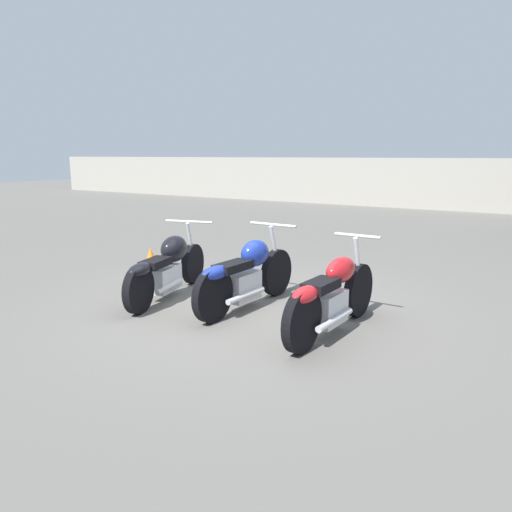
{
  "coord_description": "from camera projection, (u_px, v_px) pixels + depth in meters",
  "views": [
    {
      "loc": [
        3.24,
        -5.03,
        1.89
      ],
      "look_at": [
        0.0,
        0.12,
        0.65
      ],
      "focal_mm": 35.0,
      "sensor_mm": 36.0,
      "label": 1
    }
  ],
  "objects": [
    {
      "name": "ground_plane",
      "position": [
        251.0,
        308.0,
        6.24
      ],
      "size": [
        60.0,
        60.0,
        0.0
      ],
      "primitive_type": "plane",
      "color": "#5B5954"
    },
    {
      "name": "fence_back",
      "position": [
        458.0,
        185.0,
        16.75
      ],
      "size": [
        40.0,
        0.04,
        1.78
      ],
      "color": "#9E998E",
      "rests_on": "ground_plane"
    },
    {
      "name": "motorcycle_slot_0",
      "position": [
        168.0,
        266.0,
        6.66
      ],
      "size": [
        0.85,
        2.08,
        0.96
      ],
      "rotation": [
        0.0,
        0.0,
        0.25
      ],
      "color": "black",
      "rests_on": "ground_plane"
    },
    {
      "name": "traffic_cone_near",
      "position": [
        151.0,
        262.0,
        7.82
      ],
      "size": [
        0.35,
        0.35,
        0.46
      ],
      "color": "orange",
      "rests_on": "ground_plane"
    },
    {
      "name": "motorcycle_slot_1",
      "position": [
        246.0,
        274.0,
        6.18
      ],
      "size": [
        0.7,
        2.0,
        1.0
      ],
      "rotation": [
        0.0,
        0.0,
        -0.04
      ],
      "color": "black",
      "rests_on": "ground_plane"
    },
    {
      "name": "motorcycle_slot_2",
      "position": [
        332.0,
        296.0,
        5.29
      ],
      "size": [
        0.55,
        1.99,
        1.0
      ],
      "rotation": [
        0.0,
        0.0,
        -0.04
      ],
      "color": "black",
      "rests_on": "ground_plane"
    }
  ]
}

